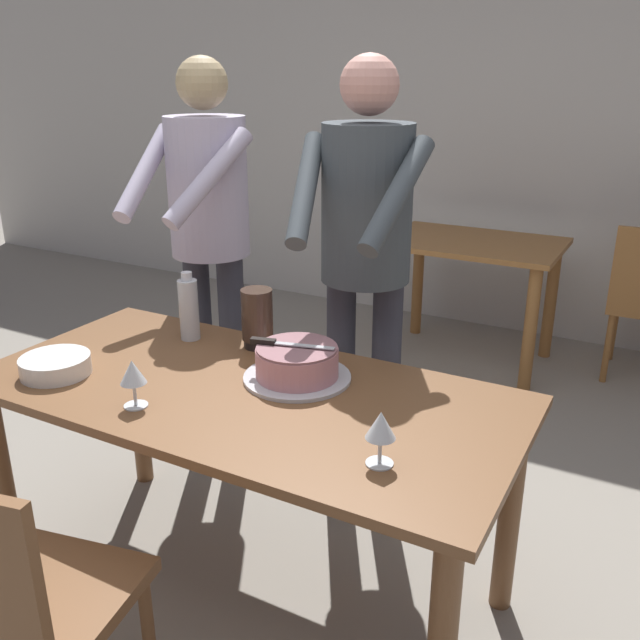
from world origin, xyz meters
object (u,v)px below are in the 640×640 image
at_px(main_dining_table, 244,420).
at_px(plate_stack, 56,365).
at_px(cake_knife, 275,343).
at_px(wine_glass_near, 133,374).
at_px(hurricane_lamp, 257,318).
at_px(person_cutting_cake, 365,246).
at_px(water_bottle, 189,309).
at_px(wine_glass_far, 381,427).
at_px(cake_on_platter, 297,364).
at_px(background_table, 471,268).
at_px(chair_near_side, 11,604).
at_px(person_standing_beside, 208,224).

distance_m(main_dining_table, plate_stack, 0.63).
bearing_deg(plate_stack, cake_knife, 26.93).
bearing_deg(plate_stack, wine_glass_near, -6.99).
bearing_deg(hurricane_lamp, person_cutting_cake, 49.57).
relative_size(water_bottle, hurricane_lamp, 1.19).
bearing_deg(wine_glass_far, hurricane_lamp, 144.16).
relative_size(cake_on_platter, wine_glass_near, 2.36).
bearing_deg(background_table, plate_stack, -104.24).
distance_m(cake_knife, chair_near_side, 0.99).
height_order(cake_knife, person_cutting_cake, person_cutting_cake).
relative_size(cake_on_platter, wine_glass_far, 2.36).
height_order(cake_on_platter, cake_knife, cake_knife).
relative_size(wine_glass_far, hurricane_lamp, 0.69).
bearing_deg(background_table, chair_near_side, -93.25).
bearing_deg(water_bottle, cake_knife, -16.47).
height_order(wine_glass_near, chair_near_side, chair_near_side).
bearing_deg(person_standing_beside, hurricane_lamp, -36.73).
height_order(main_dining_table, background_table, main_dining_table).
bearing_deg(cake_on_platter, person_cutting_cake, 89.32).
xyz_separation_m(plate_stack, person_cutting_cake, (0.70, 0.81, 0.30)).
relative_size(hurricane_lamp, person_standing_beside, 0.12).
bearing_deg(wine_glass_far, cake_knife, 148.02).
xyz_separation_m(cake_knife, person_cutting_cake, (0.08, 0.49, 0.21)).
bearing_deg(person_standing_beside, background_table, 68.51).
bearing_deg(person_cutting_cake, cake_knife, -98.69).
xyz_separation_m(wine_glass_far, hurricane_lamp, (-0.69, 0.49, 0.00)).
distance_m(person_standing_beside, background_table, 1.82).
distance_m(plate_stack, wine_glass_near, 0.39).
bearing_deg(main_dining_table, wine_glass_near, -129.69).
xyz_separation_m(hurricane_lamp, background_table, (0.19, 1.97, -0.28)).
distance_m(hurricane_lamp, chair_near_side, 1.14).
height_order(cake_knife, wine_glass_near, wine_glass_near).
bearing_deg(wine_glass_far, wine_glass_near, -175.82).
height_order(wine_glass_far, person_standing_beside, person_standing_beside).
bearing_deg(wine_glass_near, cake_on_platter, 50.34).
distance_m(cake_knife, person_cutting_cake, 0.54).
xyz_separation_m(person_standing_beside, background_table, (0.64, 1.63, -0.50)).
bearing_deg(wine_glass_far, cake_on_platter, 142.51).
bearing_deg(person_standing_beside, person_cutting_cake, -2.39).
bearing_deg(person_cutting_cake, background_table, 92.62).
xyz_separation_m(water_bottle, chair_near_side, (0.27, -1.03, -0.37)).
height_order(cake_on_platter, wine_glass_far, wine_glass_far).
height_order(cake_knife, hurricane_lamp, hurricane_lamp).
bearing_deg(wine_glass_near, person_cutting_cake, 69.37).
bearing_deg(cake_knife, wine_glass_near, -124.15).
bearing_deg(cake_on_platter, water_bottle, 167.51).
xyz_separation_m(chair_near_side, background_table, (0.17, 3.05, 0.09)).
bearing_deg(water_bottle, plate_stack, -112.03).
relative_size(water_bottle, chair_near_side, 0.28).
bearing_deg(plate_stack, person_cutting_cake, 49.12).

